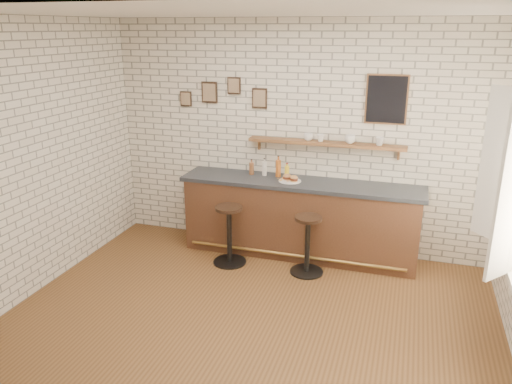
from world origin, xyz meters
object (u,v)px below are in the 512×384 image
shelf_cup_a (308,137)px  shelf_cup_c (350,139)px  bitters_bottle_amber (278,168)px  bitters_bottle_white (264,168)px  shelf_cup_b (321,138)px  bar_counter (300,218)px  sandwich_plate (290,181)px  bar_stool_left (229,233)px  ciabatta_sandwich (291,178)px  condiment_bottle_yellow (287,171)px  shelf_cup_d (379,141)px  bar_stool_right (307,243)px  bitters_bottle_brown (252,168)px

shelf_cup_a → shelf_cup_c: shelf_cup_c is taller
shelf_cup_a → bitters_bottle_amber: bearing=163.0°
bitters_bottle_white → shelf_cup_c: shelf_cup_c is taller
bitters_bottle_amber → shelf_cup_b: (0.53, 0.08, 0.42)m
bitters_bottle_white → shelf_cup_a: size_ratio=1.96×
bar_counter → shelf_cup_b: 1.08m
bar_counter → shelf_cup_a: size_ratio=25.83×
sandwich_plate → bar_stool_left: (-0.65, -0.49, -0.61)m
ciabatta_sandwich → condiment_bottle_yellow: 0.18m
shelf_cup_d → ciabatta_sandwich: bearing=-177.6°
condiment_bottle_yellow → bar_stool_right: size_ratio=0.26×
shelf_cup_b → sandwich_plate: bearing=-175.9°
shelf_cup_c → bitters_bottle_white: bearing=108.0°
bar_counter → ciabatta_sandwich: ciabatta_sandwich is taller
bitters_bottle_brown → shelf_cup_a: bearing=6.1°
shelf_cup_b → shelf_cup_d: 0.73m
shelf_cup_d → condiment_bottle_yellow: bearing=173.7°
shelf_cup_a → shelf_cup_c: bearing=-29.0°
sandwich_plate → bar_stool_left: bearing=-143.0°
bar_counter → bar_stool_left: 0.95m
sandwich_plate → shelf_cup_b: (0.33, 0.23, 0.53)m
bar_stool_left → bar_stool_right: (1.00, 0.03, -0.02)m
bitters_bottle_amber → bar_stool_right: bearing=-48.6°
ciabatta_sandwich → shelf_cup_c: shelf_cup_c is taller
shelf_cup_b → shelf_cup_c: (0.37, 0.00, 0.01)m
ciabatta_sandwich → bar_stool_right: ciabatta_sandwich is taller
bar_stool_left → shelf_cup_a: shelf_cup_a is taller
shelf_cup_a → bitters_bottle_white: bearing=159.0°
bitters_bottle_white → bar_stool_right: bearing=-40.1°
bitters_bottle_brown → shelf_cup_c: shelf_cup_c is taller
shelf_cup_b → bitters_bottle_amber: bearing=157.3°
ciabatta_sandwich → sandwich_plate: bearing=180.0°
bitters_bottle_brown → shelf_cup_a: size_ratio=1.74×
condiment_bottle_yellow → bar_counter: bearing=-29.9°
ciabatta_sandwich → shelf_cup_c: 0.88m
bar_stool_right → bar_stool_left: bearing=-178.2°
bar_counter → shelf_cup_b: shelf_cup_b is taller
shelf_cup_b → shelf_cup_d: (0.73, 0.00, 0.00)m
condiment_bottle_yellow → shelf_cup_b: size_ratio=1.98×
bitters_bottle_brown → shelf_cup_b: shelf_cup_b is taller
bitters_bottle_white → bar_stool_right: (0.73, -0.62, -0.71)m
condiment_bottle_yellow → shelf_cup_b: shelf_cup_b is taller
sandwich_plate → shelf_cup_c: size_ratio=2.10×
bitters_bottle_brown → shelf_cup_d: shelf_cup_d is taller
bar_counter → ciabatta_sandwich: (-0.12, -0.03, 0.55)m
ciabatta_sandwich → shelf_cup_d: 1.18m
shelf_cup_c → shelf_cup_d: 0.36m
ciabatta_sandwich → shelf_cup_a: size_ratio=1.90×
bar_stool_right → ciabatta_sandwich: bearing=126.2°
bitters_bottle_amber → shelf_cup_b: size_ratio=2.91×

